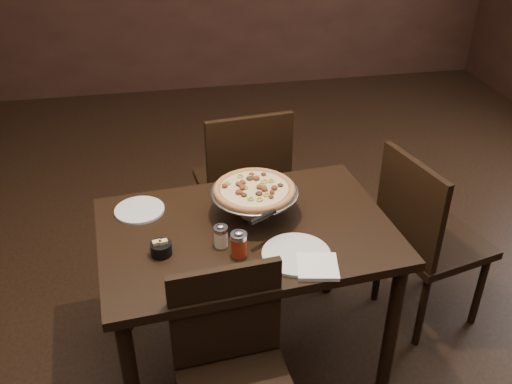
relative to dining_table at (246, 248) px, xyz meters
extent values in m
cube|color=black|center=(-0.02, -0.02, -0.66)|extent=(6.00, 7.00, 0.02)
cube|color=black|center=(0.00, 0.00, 0.08)|extent=(1.26, 0.89, 0.04)
cylinder|color=black|center=(0.56, -0.29, -0.29)|extent=(0.06, 0.06, 0.71)
cylinder|color=black|center=(-0.56, 0.29, -0.29)|extent=(0.06, 0.06, 0.71)
cylinder|color=black|center=(0.51, 0.38, -0.29)|extent=(0.06, 0.06, 0.71)
cylinder|color=#AEAEB5|center=(0.05, 0.09, 0.10)|extent=(0.13, 0.13, 0.01)
cylinder|color=#AEAEB5|center=(0.05, 0.09, 0.15)|extent=(0.03, 0.03, 0.10)
cylinder|color=#AEAEB5|center=(0.05, 0.09, 0.21)|extent=(0.09, 0.09, 0.01)
cylinder|color=#98979C|center=(0.05, 0.09, 0.21)|extent=(0.36, 0.36, 0.01)
torus|color=#98979C|center=(0.05, 0.09, 0.21)|extent=(0.37, 0.37, 0.01)
cylinder|color=brown|center=(0.05, 0.09, 0.22)|extent=(0.33, 0.33, 0.01)
torus|color=brown|center=(0.05, 0.09, 0.22)|extent=(0.34, 0.34, 0.03)
cylinder|color=#D6B475|center=(0.05, 0.09, 0.23)|extent=(0.28, 0.28, 0.01)
cylinder|color=#F0EABB|center=(-0.12, -0.09, 0.13)|extent=(0.05, 0.05, 0.07)
cylinder|color=#AEAEB5|center=(-0.12, -0.09, 0.18)|extent=(0.06, 0.06, 0.02)
ellipsoid|color=#AEAEB5|center=(-0.12, -0.09, 0.19)|extent=(0.03, 0.03, 0.01)
cylinder|color=maroon|center=(-0.06, -0.17, 0.14)|extent=(0.06, 0.06, 0.08)
cylinder|color=#AEAEB5|center=(-0.06, -0.17, 0.19)|extent=(0.06, 0.06, 0.02)
ellipsoid|color=#AEAEB5|center=(-0.06, -0.17, 0.20)|extent=(0.03, 0.03, 0.01)
cylinder|color=black|center=(-0.35, -0.11, 0.12)|extent=(0.08, 0.08, 0.05)
cube|color=#CCBA75|center=(-0.36, -0.11, 0.13)|extent=(0.04, 0.03, 0.05)
cube|color=#CCBA75|center=(-0.34, -0.11, 0.13)|extent=(0.04, 0.03, 0.05)
cube|color=white|center=(0.22, -0.30, 0.11)|extent=(0.18, 0.18, 0.02)
cylinder|color=silver|center=(-0.43, 0.21, 0.10)|extent=(0.21, 0.21, 0.01)
cylinder|color=silver|center=(0.16, -0.21, 0.10)|extent=(0.27, 0.27, 0.01)
cone|color=#AEAEB5|center=(0.05, -0.11, 0.22)|extent=(0.16, 0.16, 0.00)
cylinder|color=black|center=(0.05, -0.11, 0.22)|extent=(0.12, 0.09, 0.02)
cube|color=black|center=(0.10, 0.82, -0.19)|extent=(0.49, 0.49, 0.04)
cube|color=black|center=(0.12, 0.62, 0.08)|extent=(0.45, 0.08, 0.47)
cylinder|color=black|center=(0.26, 1.02, -0.43)|extent=(0.04, 0.04, 0.44)
cylinder|color=black|center=(-0.10, 0.98, -0.43)|extent=(0.04, 0.04, 0.44)
cylinder|color=black|center=(0.30, 0.66, -0.43)|extent=(0.04, 0.04, 0.44)
cylinder|color=black|center=(-0.06, 0.62, -0.43)|extent=(0.04, 0.04, 0.44)
cube|color=black|center=(-0.14, -0.38, 0.01)|extent=(0.41, 0.06, 0.43)
cube|color=black|center=(0.95, 0.14, -0.20)|extent=(0.52, 0.52, 0.04)
cube|color=black|center=(0.76, 0.09, 0.06)|extent=(0.13, 0.43, 0.45)
cylinder|color=black|center=(1.16, 0.01, -0.44)|extent=(0.04, 0.04, 0.42)
cylinder|color=black|center=(1.08, 0.35, -0.44)|extent=(0.04, 0.04, 0.42)
cylinder|color=black|center=(0.82, -0.07, -0.44)|extent=(0.04, 0.04, 0.42)
cylinder|color=black|center=(0.74, 0.27, -0.44)|extent=(0.04, 0.04, 0.42)
camera|label=1|loc=(-0.31, -1.88, 1.46)|focal=40.00mm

